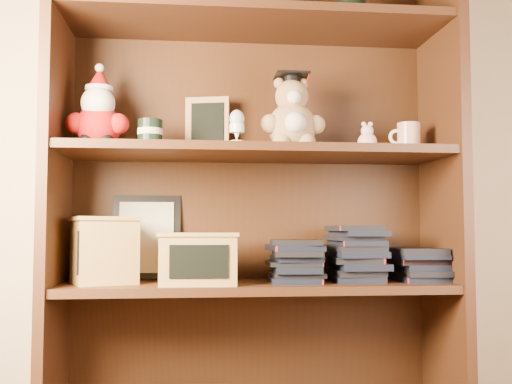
# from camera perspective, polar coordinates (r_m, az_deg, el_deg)

# --- Properties ---
(bookcase) EXTENTS (1.20, 0.35, 1.60)m
(bookcase) POSITION_cam_1_polar(r_m,az_deg,el_deg) (1.85, -0.24, -1.38)
(bookcase) COLOR #412212
(bookcase) RESTS_ON ground
(shelf_lower) EXTENTS (1.14, 0.33, 0.02)m
(shelf_lower) POSITION_cam_1_polar(r_m,az_deg,el_deg) (1.80, -0.00, -8.99)
(shelf_lower) COLOR #412212
(shelf_lower) RESTS_ON ground
(shelf_upper) EXTENTS (1.14, 0.33, 0.02)m
(shelf_upper) POSITION_cam_1_polar(r_m,az_deg,el_deg) (1.81, -0.00, 3.71)
(shelf_upper) COLOR #412212
(shelf_upper) RESTS_ON ground
(santa_plush) EXTENTS (0.18, 0.13, 0.26)m
(santa_plush) POSITION_cam_1_polar(r_m,az_deg,el_deg) (1.83, -14.78, 7.10)
(santa_plush) COLOR #A50F0F
(santa_plush) RESTS_ON shelf_upper
(teachers_tin) EXTENTS (0.07, 0.07, 0.08)m
(teachers_tin) POSITION_cam_1_polar(r_m,az_deg,el_deg) (1.81, -10.05, 5.52)
(teachers_tin) COLOR black
(teachers_tin) RESTS_ON shelf_upper
(chalkboard_plaque) EXTENTS (0.14, 0.09, 0.18)m
(chalkboard_plaque) POSITION_cam_1_polar(r_m,az_deg,el_deg) (1.93, -4.65, 6.26)
(chalkboard_plaque) COLOR #9E7547
(chalkboard_plaque) RESTS_ON shelf_upper
(egg_cup) EXTENTS (0.05, 0.05, 0.10)m
(egg_cup) POSITION_cam_1_polar(r_m,az_deg,el_deg) (1.74, -1.83, 6.28)
(egg_cup) COLOR white
(egg_cup) RESTS_ON shelf_upper
(grad_teddy_bear) EXTENTS (0.20, 0.17, 0.24)m
(grad_teddy_bear) POSITION_cam_1_polar(r_m,az_deg,el_deg) (1.83, 3.47, 6.89)
(grad_teddy_bear) COLOR #A68257
(grad_teddy_bear) RESTS_ON shelf_upper
(pink_figurine) EXTENTS (0.06, 0.06, 0.09)m
(pink_figurine) POSITION_cam_1_polar(r_m,az_deg,el_deg) (1.89, 10.55, 4.94)
(pink_figurine) COLOR beige
(pink_figurine) RESTS_ON shelf_upper
(teacher_mug) EXTENTS (0.10, 0.07, 0.09)m
(teacher_mug) POSITION_cam_1_polar(r_m,az_deg,el_deg) (1.93, 14.28, 5.08)
(teacher_mug) COLOR silver
(teacher_mug) RESTS_ON shelf_upper
(certificate_frame) EXTENTS (0.21, 0.05, 0.27)m
(certificate_frame) POSITION_cam_1_polar(r_m,az_deg,el_deg) (1.93, -10.40, -4.25)
(certificate_frame) COLOR black
(certificate_frame) RESTS_ON shelf_lower
(treats_box) EXTENTS (0.23, 0.23, 0.19)m
(treats_box) POSITION_cam_1_polar(r_m,az_deg,el_deg) (1.81, -14.27, -5.36)
(treats_box) COLOR tan
(treats_box) RESTS_ON shelf_lower
(pencils_box) EXTENTS (0.23, 0.17, 0.15)m
(pencils_box) POSITION_cam_1_polar(r_m,az_deg,el_deg) (1.72, -5.48, -6.29)
(pencils_box) COLOR tan
(pencils_box) RESTS_ON shelf_lower
(book_stack_left) EXTENTS (0.14, 0.20, 0.13)m
(book_stack_left) POSITION_cam_1_polar(r_m,az_deg,el_deg) (1.81, 3.60, -6.53)
(book_stack_left) COLOR black
(book_stack_left) RESTS_ON shelf_lower
(book_stack_mid) EXTENTS (0.14, 0.20, 0.16)m
(book_stack_mid) POSITION_cam_1_polar(r_m,az_deg,el_deg) (1.86, 9.60, -5.93)
(book_stack_mid) COLOR black
(book_stack_mid) RESTS_ON shelf_lower
(book_stack_right) EXTENTS (0.14, 0.20, 0.10)m
(book_stack_right) POSITION_cam_1_polar(r_m,az_deg,el_deg) (1.92, 15.15, -6.74)
(book_stack_right) COLOR black
(book_stack_right) RESTS_ON shelf_lower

